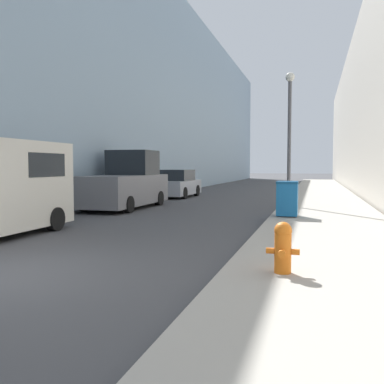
# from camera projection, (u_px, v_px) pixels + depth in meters

# --- Properties ---
(sidewalk_right) EXTENTS (3.56, 60.00, 0.15)m
(sidewalk_right) POSITION_uv_depth(u_px,v_px,m) (323.00, 198.00, 22.50)
(sidewalk_right) COLOR #9E998E
(sidewalk_right) RESTS_ON ground
(building_left_glass) EXTENTS (12.00, 60.00, 13.58)m
(building_left_glass) POSITION_uv_depth(u_px,v_px,m) (120.00, 103.00, 34.04)
(building_left_glass) COLOR #849EB2
(building_left_glass) RESTS_ON ground
(fire_hydrant) EXTENTS (0.49, 0.38, 0.77)m
(fire_hydrant) POSITION_uv_depth(u_px,v_px,m) (283.00, 246.00, 6.36)
(fire_hydrant) COLOR orange
(fire_hydrant) RESTS_ON sidewalk_right
(trash_bin) EXTENTS (0.66, 0.71, 1.12)m
(trash_bin) POSITION_uv_depth(u_px,v_px,m) (287.00, 198.00, 13.55)
(trash_bin) COLOR #19609E
(trash_bin) RESTS_ON sidewalk_right
(lamppost) EXTENTS (0.36, 0.36, 5.29)m
(lamppost) POSITION_uv_depth(u_px,v_px,m) (289.00, 131.00, 16.96)
(lamppost) COLOR #4C4C51
(lamppost) RESTS_ON sidewalk_right
(pickup_truck) EXTENTS (2.10, 5.25, 2.42)m
(pickup_truck) POSITION_uv_depth(u_px,v_px,m) (126.00, 184.00, 17.87)
(pickup_truck) COLOR slate
(pickup_truck) RESTS_ON ground
(parked_sedan_near) EXTENTS (1.82, 4.21, 1.55)m
(parked_sedan_near) POSITION_uv_depth(u_px,v_px,m) (177.00, 184.00, 24.14)
(parked_sedan_near) COLOR #A3A8B2
(parked_sedan_near) RESTS_ON ground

